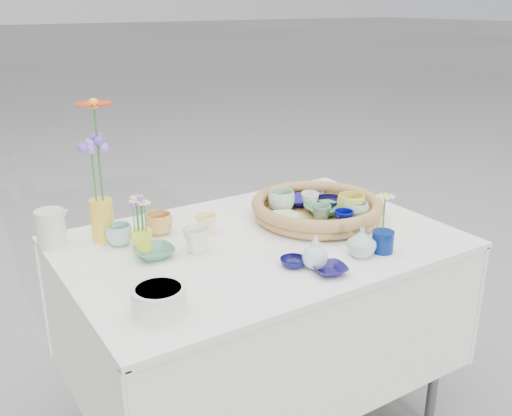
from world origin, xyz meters
TOP-DOWN VIEW (x-y plane):
  - wicker_tray at (0.28, 0.05)m, footprint 0.47×0.47m
  - tray_ceramic_0 at (0.29, 0.16)m, footprint 0.13×0.13m
  - tray_ceramic_1 at (0.37, 0.08)m, footprint 0.11×0.11m
  - tray_ceramic_2 at (0.37, -0.03)m, footprint 0.13×0.13m
  - tray_ceramic_3 at (0.30, 0.04)m, footprint 0.15×0.15m
  - tray_ceramic_4 at (0.24, -0.02)m, footprint 0.09×0.09m
  - tray_ceramic_5 at (0.13, 0.05)m, footprint 0.13×0.13m
  - tray_ceramic_6 at (0.19, 0.14)m, footprint 0.12×0.12m
  - tray_ceramic_7 at (0.29, 0.11)m, footprint 0.08×0.08m
  - tray_ceramic_8 at (0.38, 0.20)m, footprint 0.09×0.09m
  - tray_ceramic_9 at (0.27, -0.10)m, footprint 0.08×0.08m
  - tray_ceramic_10 at (0.15, 0.02)m, footprint 0.09×0.09m
  - tray_ceramic_11 at (0.35, -0.08)m, footprint 0.11×0.11m
  - tray_ceramic_12 at (0.21, 0.17)m, footprint 0.11×0.11m
  - loose_ceramic_0 at (-0.26, 0.22)m, footprint 0.12×0.12m
  - loose_ceramic_1 at (-0.12, 0.14)m, footprint 0.08×0.08m
  - loose_ceramic_2 at (-0.35, 0.06)m, footprint 0.13×0.13m
  - loose_ceramic_3 at (-0.22, 0.02)m, footprint 0.09×0.09m
  - loose_ceramic_4 at (-0.02, -0.22)m, footprint 0.08×0.08m
  - loose_ceramic_5 at (-0.40, 0.21)m, footprint 0.10×0.10m
  - loose_ceramic_6 at (0.04, -0.32)m, footprint 0.12×0.12m
  - fluted_bowl at (-0.47, -0.26)m, footprint 0.15×0.15m
  - bud_vase_paleblue at (0.02, -0.27)m, footprint 0.08×0.08m
  - bud_vase_seafoam at (0.20, -0.28)m, footprint 0.11×0.11m
  - bud_vase_cobalt at (0.27, -0.29)m, footprint 0.09×0.09m
  - single_daisy at (0.29, -0.27)m, footprint 0.07×0.07m
  - tall_vase_yellow at (-0.43, 0.27)m, footprint 0.10×0.10m
  - gerbera at (-0.43, 0.27)m, footprint 0.14×0.14m
  - hydrangea at (-0.45, 0.27)m, footprint 0.09×0.09m
  - white_pitcher at (-0.59, 0.31)m, footprint 0.15×0.12m
  - daisy_cup at (-0.36, 0.12)m, footprint 0.07×0.07m
  - daisy_posy at (-0.36, 0.12)m, footprint 0.08×0.08m

SIDE VIEW (x-z plane):
  - loose_ceramic_6 at x=0.04m, z-range 0.77..0.79m
  - loose_ceramic_4 at x=-0.02m, z-range 0.77..0.79m
  - loose_ceramic_2 at x=-0.35m, z-range 0.77..0.79m
  - tray_ceramic_8 at x=0.38m, z-range 0.78..0.81m
  - tray_ceramic_5 at x=0.13m, z-range 0.78..0.81m
  - tray_ceramic_10 at x=0.15m, z-range 0.78..0.81m
  - tray_ceramic_0 at x=0.29m, z-range 0.78..0.81m
  - loose_ceramic_1 at x=-0.12m, z-range 0.77..0.83m
  - loose_ceramic_5 at x=-0.40m, z-range 0.77..0.83m
  - tray_ceramic_3 at x=0.30m, z-range 0.78..0.82m
  - bud_vase_cobalt at x=0.27m, z-range 0.77..0.83m
  - daisy_cup at x=-0.36m, z-range 0.77..0.83m
  - tray_ceramic_1 at x=0.37m, z-range 0.78..0.82m
  - loose_ceramic_0 at x=-0.26m, z-range 0.77..0.84m
  - fluted_bowl at x=-0.47m, z-range 0.76..0.84m
  - wicker_tray at x=0.28m, z-range 0.77..0.84m
  - loose_ceramic_3 at x=-0.22m, z-range 0.77..0.84m
  - bud_vase_seafoam at x=0.20m, z-range 0.77..0.86m
  - tray_ceramic_9 at x=0.27m, z-range 0.78..0.84m
  - tray_ceramic_4 at x=0.24m, z-range 0.78..0.84m
  - tray_ceramic_7 at x=0.29m, z-range 0.78..0.85m
  - tray_ceramic_12 at x=0.21m, z-range 0.78..0.85m
  - tray_ceramic_11 at x=0.35m, z-range 0.78..0.85m
  - tray_ceramic_6 at x=0.19m, z-range 0.78..0.86m
  - tray_ceramic_2 at x=0.37m, z-range 0.78..0.86m
  - bud_vase_paleblue at x=0.02m, z-range 0.77..0.88m
  - white_pitcher at x=-0.59m, z-range 0.77..0.89m
  - tall_vase_yellow at x=-0.43m, z-range 0.77..0.90m
  - single_daisy at x=0.29m, z-range 0.82..0.95m
  - daisy_posy at x=-0.36m, z-range 0.83..0.96m
  - hydrangea at x=-0.45m, z-range 0.87..1.12m
  - gerbera at x=-0.43m, z-range 0.89..1.22m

